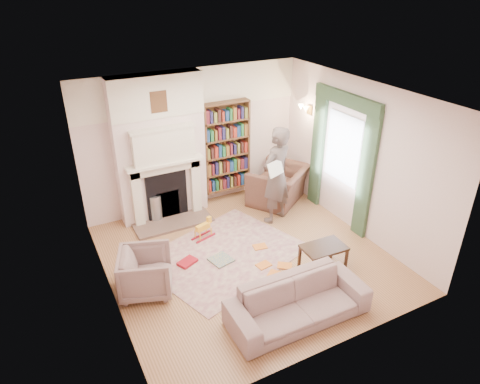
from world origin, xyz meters
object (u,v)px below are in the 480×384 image
sofa (298,302)px  rocking_horse (203,229)px  armchair_left (146,272)px  coffee_table (323,258)px  man_reading (276,175)px  bookcase (226,147)px  armchair_reading (278,185)px  paraffin_heater (156,208)px

sofa → rocking_horse: 2.52m
armchair_left → coffee_table: size_ratio=1.10×
man_reading → rocking_horse: 1.70m
bookcase → sofa: (-0.70, -3.72, -0.88)m
armchair_reading → rocking_horse: (-1.97, -0.57, -0.19)m
coffee_table → man_reading: bearing=87.7°
coffee_table → paraffin_heater: 3.37m
bookcase → armchair_reading: size_ratio=1.58×
armchair_left → man_reading: size_ratio=0.40×
armchair_reading → rocking_horse: 2.06m
coffee_table → paraffin_heater: size_ratio=1.27×
bookcase → coffee_table: size_ratio=2.64×
sofa → rocking_horse: sofa is taller
armchair_reading → sofa: size_ratio=0.58×
armchair_left → paraffin_heater: size_ratio=1.40×
armchair_reading → rocking_horse: bearing=-18.1°
man_reading → paraffin_heater: size_ratio=3.48×
bookcase → man_reading: bookcase is taller
paraffin_heater → armchair_left: bearing=-111.3°
bookcase → armchair_reading: 1.36m
bookcase → sofa: bearing=-100.7°
bookcase → sofa: 3.89m
armchair_left → coffee_table: (2.70, -0.81, -0.13)m
sofa → coffee_table: (0.99, 0.74, -0.07)m
man_reading → paraffin_heater: man_reading is taller
sofa → paraffin_heater: (-0.94, 3.50, -0.02)m
armchair_left → coffee_table: bearing=-87.3°
man_reading → armchair_reading: bearing=-147.6°
bookcase → paraffin_heater: size_ratio=3.36×
armchair_reading → armchair_left: armchair_reading is taller
paraffin_heater → sofa: bearing=-74.9°
man_reading → sofa: bearing=44.4°
coffee_table → armchair_left: bearing=166.0°
armchair_left → paraffin_heater: armchair_left is taller
coffee_table → rocking_horse: (-1.37, 1.76, -0.03)m
man_reading → bookcase: bearing=-91.4°
armchair_left → sofa: (1.71, -1.54, -0.06)m
coffee_table → rocking_horse: size_ratio=1.58×
bookcase → rocking_horse: bearing=-131.3°
man_reading → coffee_table: size_ratio=2.73×
armchair_left → rocking_horse: (1.33, 0.95, -0.16)m
coffee_table → paraffin_heater: paraffin_heater is taller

